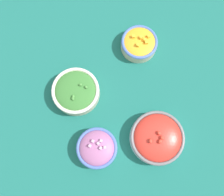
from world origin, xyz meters
TOP-DOWN VIEW (x-y plane):
  - ground_plane at (0.00, 0.00)m, footprint 3.00×3.00m
  - bowl_squash at (-0.19, 0.15)m, footprint 0.14×0.14m
  - bowl_broccoli at (-0.05, -0.13)m, footprint 0.17×0.17m
  - bowl_cherry_tomatoes at (0.17, 0.13)m, footprint 0.19×0.19m
  - bowl_red_onion at (0.17, -0.09)m, footprint 0.14×0.14m

SIDE VIEW (x-z plane):
  - ground_plane at x=0.00m, z-range 0.00..0.00m
  - bowl_squash at x=-0.19m, z-range 0.00..0.06m
  - bowl_broccoli at x=-0.05m, z-range 0.00..0.07m
  - bowl_cherry_tomatoes at x=0.17m, z-range -0.01..0.08m
  - bowl_red_onion at x=0.17m, z-range 0.00..0.07m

